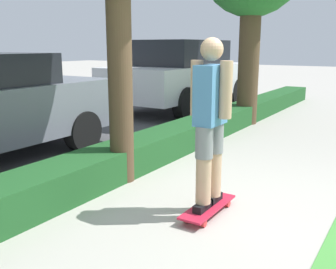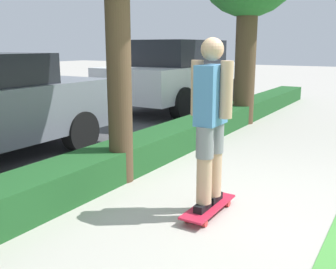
% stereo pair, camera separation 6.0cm
% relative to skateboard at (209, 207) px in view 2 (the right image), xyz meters
% --- Properties ---
extents(ground_plane, '(60.00, 60.00, 0.00)m').
position_rel_skateboard_xyz_m(ground_plane, '(0.14, -0.08, -0.07)').
color(ground_plane, '#ADA89E').
extents(hedge_row, '(17.96, 0.60, 0.38)m').
position_rel_skateboard_xyz_m(hedge_row, '(0.14, 1.52, 0.12)').
color(hedge_row, '#1E5123').
rests_on(hedge_row, ground_plane).
extents(skateboard, '(0.80, 0.24, 0.09)m').
position_rel_skateboard_xyz_m(skateboard, '(0.00, 0.00, 0.00)').
color(skateboard, red).
rests_on(skateboard, ground_plane).
extents(skater_person, '(0.49, 0.41, 1.60)m').
position_rel_skateboard_xyz_m(skater_person, '(0.00, -0.00, 0.87)').
color(skater_person, black).
rests_on(skater_person, skateboard).
extents(parked_car_rear, '(4.57, 2.08, 1.75)m').
position_rel_skateboard_xyz_m(parked_car_rear, '(5.59, 3.57, 0.83)').
color(parked_car_rear, silver).
rests_on(parked_car_rear, ground_plane).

